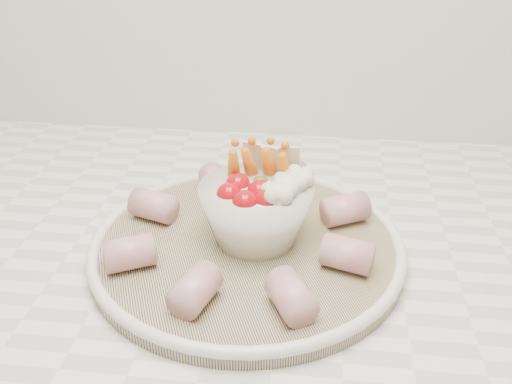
# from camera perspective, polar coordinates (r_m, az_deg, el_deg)

# --- Properties ---
(serving_platter) EXTENTS (0.42, 0.42, 0.02)m
(serving_platter) POSITION_cam_1_polar(r_m,az_deg,el_deg) (0.59, -0.89, -5.37)
(serving_platter) COLOR navy
(serving_platter) RESTS_ON kitchen_counter
(veggie_bowl) EXTENTS (0.12, 0.12, 0.10)m
(veggie_bowl) POSITION_cam_1_polar(r_m,az_deg,el_deg) (0.57, 0.21, -1.53)
(veggie_bowl) COLOR white
(veggie_bowl) RESTS_ON serving_platter
(cured_meat_rolls) EXTENTS (0.26, 0.27, 0.03)m
(cured_meat_rolls) POSITION_cam_1_polar(r_m,az_deg,el_deg) (0.58, -0.96, -3.69)
(cured_meat_rolls) COLOR #AD4F5B
(cured_meat_rolls) RESTS_ON serving_platter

